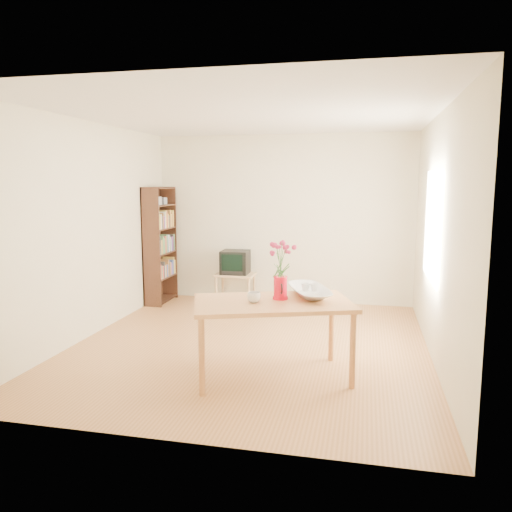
% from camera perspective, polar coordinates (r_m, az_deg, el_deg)
% --- Properties ---
extents(room, '(4.50, 4.50, 4.50)m').
position_cam_1_polar(room, '(5.61, -0.36, 2.61)').
color(room, '#9E6638').
rests_on(room, ground).
extents(table, '(1.68, 1.29, 0.75)m').
position_cam_1_polar(table, '(4.78, 1.91, -6.07)').
color(table, '#B3703D').
rests_on(table, ground).
extents(tv_stand, '(0.60, 0.45, 0.46)m').
position_cam_1_polar(tv_stand, '(7.81, -2.38, -2.54)').
color(tv_stand, tan).
rests_on(tv_stand, ground).
extents(bookshelf, '(0.28, 0.70, 1.80)m').
position_cam_1_polar(bookshelf, '(7.90, -10.88, 0.78)').
color(bookshelf, black).
rests_on(bookshelf, ground).
extents(pitcher, '(0.15, 0.22, 0.23)m').
position_cam_1_polar(pitcher, '(4.83, 2.81, -3.75)').
color(pitcher, red).
rests_on(pitcher, table).
extents(flowers, '(0.26, 0.26, 0.36)m').
position_cam_1_polar(flowers, '(4.77, 2.83, -0.30)').
color(flowers, '#C12D5B').
rests_on(flowers, pitcher).
extents(mug, '(0.18, 0.18, 0.10)m').
position_cam_1_polar(mug, '(4.69, -0.24, -4.75)').
color(mug, white).
rests_on(mug, table).
extents(bowl, '(0.67, 0.67, 0.49)m').
position_cam_1_polar(bowl, '(4.97, 6.15, -1.79)').
color(bowl, white).
rests_on(bowl, table).
extents(teacup_a, '(0.10, 0.10, 0.07)m').
position_cam_1_polar(teacup_a, '(4.98, 5.68, -2.29)').
color(teacup_a, white).
rests_on(teacup_a, bowl).
extents(teacup_b, '(0.09, 0.09, 0.06)m').
position_cam_1_polar(teacup_b, '(5.00, 6.68, -2.32)').
color(teacup_b, white).
rests_on(teacup_b, bowl).
extents(television, '(0.43, 0.40, 0.36)m').
position_cam_1_polar(television, '(7.77, -2.37, -0.65)').
color(television, black).
rests_on(television, tv_stand).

